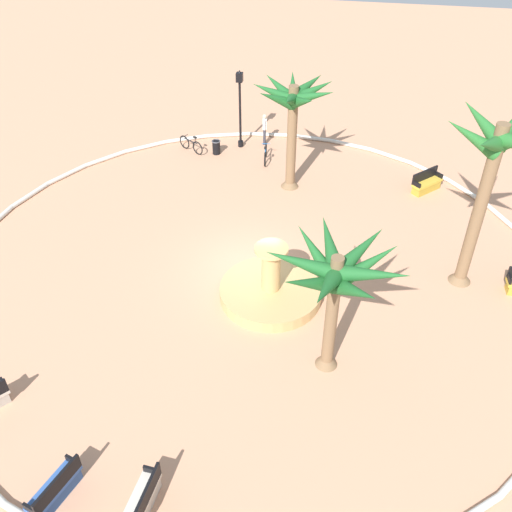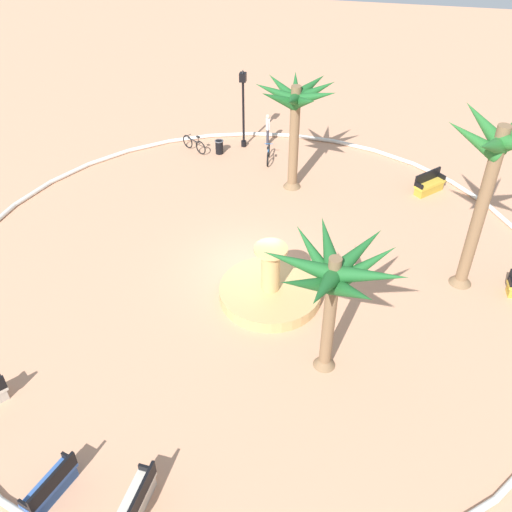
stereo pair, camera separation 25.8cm
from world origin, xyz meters
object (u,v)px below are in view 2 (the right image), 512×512
bench_west (136,501)px  bicycle_by_lamppost (268,154)px  trash_bin (219,146)px  bench_southwest (51,487)px  person_cyclist_helmet (268,128)px  palm_tree_mid_plaza (494,166)px  bench_southeast (429,186)px  lamppost (243,103)px  bicycle_red_frame (194,144)px  fountain (270,290)px  palm_tree_by_curb (334,277)px  palm_tree_near_fountain (296,106)px

bench_west → bicycle_by_lamppost: 18.64m
trash_bin → bicycle_by_lamppost: (-2.62, 0.33, -0.00)m
bench_southwest → person_cyclist_helmet: person_cyclist_helmet is taller
bench_west → bicycle_by_lamppost: (-0.05, -18.64, 0.04)m
palm_tree_mid_plaza → bench_southeast: bearing=-81.5°
bench_southeast → lamppost: size_ratio=0.36×
bicycle_red_frame → trash_bin: bearing=-180.0°
fountain → bicycle_red_frame: bearing=-60.7°
palm_tree_by_curb → bicycle_red_frame: (8.12, -13.24, -3.29)m
person_cyclist_helmet → trash_bin: bearing=33.5°
palm_tree_by_curb → palm_tree_near_fountain: bearing=-76.3°
bench_west → bicycle_by_lamppost: bearing=-90.1°
palm_tree_near_fountain → bench_west: (1.61, 16.42, -3.69)m
palm_tree_by_curb → bench_west: bearing=53.7°
bench_southwest → bench_west: bearing=-178.0°
palm_tree_mid_plaza → bicycle_red_frame: bearing=-32.8°
bench_west → trash_bin: bench_west is taller
palm_tree_by_curb → bench_southeast: size_ratio=3.11×
palm_tree_near_fountain → bench_southeast: 7.31m
bench_southwest → trash_bin: bench_southwest is taller
trash_bin → bicycle_by_lamppost: size_ratio=0.43×
bench_southeast → bicycle_by_lamppost: size_ratio=0.87×
bench_west → person_cyclist_helmet: size_ratio=0.98×
bench_southeast → bicycle_red_frame: bearing=-8.8°
lamppost → bicycle_red_frame: 3.30m
bench_west → bench_southwest: same height
palm_tree_near_fountain → bicycle_by_lamppost: bearing=-54.8°
fountain → bench_west: size_ratio=2.27×
trash_bin → bench_west: bearing=97.7°
palm_tree_by_curb → bench_southwest: 9.33m
palm_tree_near_fountain → bench_southeast: palm_tree_near_fountain is taller
palm_tree_near_fountain → bicycle_by_lamppost: palm_tree_near_fountain is taller
fountain → palm_tree_near_fountain: palm_tree_near_fountain is taller
fountain → trash_bin: size_ratio=5.09×
fountain → trash_bin: 11.34m
palm_tree_mid_plaza → person_cyclist_helmet: 13.94m
palm_tree_by_curb → bicycle_by_lamppost: palm_tree_by_curb is taller
bicycle_red_frame → fountain: bearing=119.3°
fountain → bicycle_by_lamppost: 10.25m
fountain → palm_tree_by_curb: bearing=129.0°
fountain → lamppost: bearing=-73.3°
bench_west → lamppost: lamppost is taller
fountain → lamppost: 12.10m
fountain → bicycle_by_lamppost: fountain is taller
person_cyclist_helmet → bench_southwest: bearing=84.5°
bench_west → bench_southwest: 2.29m
palm_tree_mid_plaza → bicycle_by_lamppost: bearing=-41.9°
bench_west → trash_bin: size_ratio=2.24×
trash_bin → palm_tree_by_curb: bearing=117.1°
fountain → lamppost: lamppost is taller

